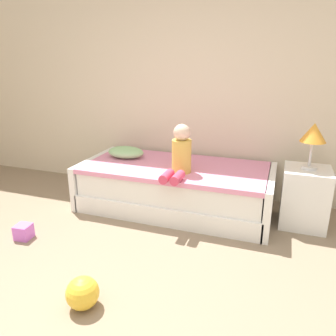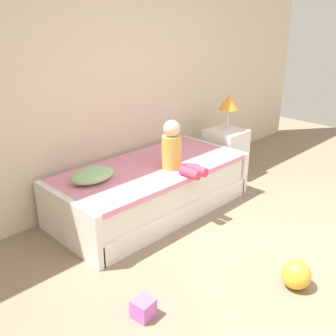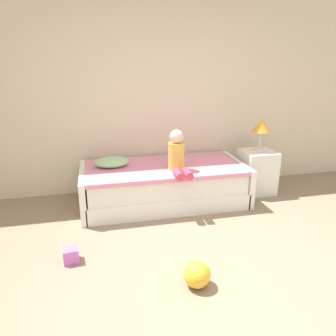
# 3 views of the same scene
# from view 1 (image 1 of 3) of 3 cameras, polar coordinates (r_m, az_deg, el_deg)

# --- Properties ---
(wall_rear) EXTENTS (7.20, 0.10, 2.90)m
(wall_rear) POSITION_cam_1_polar(r_m,az_deg,el_deg) (4.02, 4.22, 15.97)
(wall_rear) COLOR beige
(wall_rear) RESTS_ON ground
(bed) EXTENTS (2.11, 1.00, 0.50)m
(bed) POSITION_cam_1_polar(r_m,az_deg,el_deg) (3.71, 1.29, -3.30)
(bed) COLOR white
(bed) RESTS_ON ground
(nightstand) EXTENTS (0.44, 0.44, 0.60)m
(nightstand) POSITION_cam_1_polar(r_m,az_deg,el_deg) (3.58, 22.56, -4.68)
(nightstand) COLOR white
(nightstand) RESTS_ON ground
(table_lamp) EXTENTS (0.24, 0.24, 0.45)m
(table_lamp) POSITION_cam_1_polar(r_m,az_deg,el_deg) (3.40, 23.87, 5.26)
(table_lamp) COLOR silver
(table_lamp) RESTS_ON nightstand
(child_figure) EXTENTS (0.20, 0.51, 0.50)m
(child_figure) POSITION_cam_1_polar(r_m,az_deg,el_deg) (3.32, 2.12, 2.42)
(child_figure) COLOR gold
(child_figure) RESTS_ON bed
(pillow) EXTENTS (0.44, 0.30, 0.13)m
(pillow) POSITION_cam_1_polar(r_m,az_deg,el_deg) (3.93, -7.32, 2.73)
(pillow) COLOR #99CC8C
(pillow) RESTS_ON bed
(toy_ball) EXTENTS (0.23, 0.23, 0.23)m
(toy_ball) POSITION_cam_1_polar(r_m,az_deg,el_deg) (2.45, -14.57, -20.19)
(toy_ball) COLOR yellow
(toy_ball) RESTS_ON ground
(toy_block) EXTENTS (0.15, 0.15, 0.14)m
(toy_block) POSITION_cam_1_polar(r_m,az_deg,el_deg) (3.44, -23.72, -10.07)
(toy_block) COLOR #CC66D8
(toy_block) RESTS_ON ground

